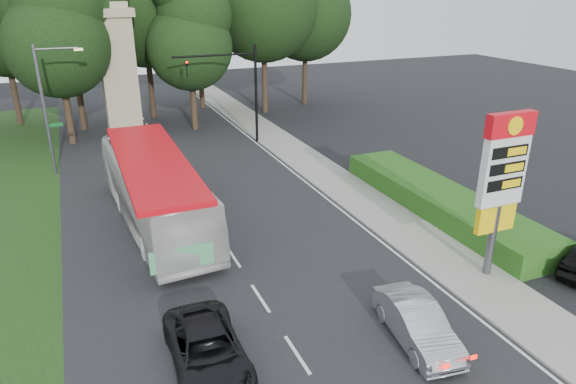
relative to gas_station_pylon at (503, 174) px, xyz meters
name	(u,v)px	position (x,y,z in m)	size (l,w,h in m)	color
ground	(304,365)	(-9.20, -1.99, -4.45)	(120.00, 120.00, 0.00)	black
road_surface	(208,217)	(-9.20, 10.01, -4.44)	(14.00, 80.00, 0.02)	black
sidewalk_right	(352,193)	(-0.70, 10.01, -4.39)	(3.00, 80.00, 0.12)	gray
grass_verge_left	(11,203)	(-18.70, 16.01, -4.44)	(5.00, 50.00, 0.02)	#193814
hedge	(440,201)	(2.30, 6.01, -3.85)	(3.00, 14.00, 1.20)	#245516
gas_station_pylon	(503,174)	(0.00, 0.00, 0.00)	(2.10, 0.45, 6.85)	#59595E
traffic_signal_mast	(239,82)	(-3.52, 22.00, 0.22)	(6.10, 0.35, 7.20)	black
streetlight_signs	(48,105)	(-16.19, 20.01, -0.01)	(2.75, 0.98, 8.00)	#59595E
monument	(118,70)	(-11.20, 28.01, 0.66)	(3.00, 3.00, 10.05)	tan
tree_east_near	(196,2)	(-3.20, 35.01, 5.23)	(8.12, 8.12, 15.95)	#2D2116
tree_monument_left	(54,23)	(-15.20, 27.01, 4.23)	(7.28, 7.28, 14.30)	#2D2116
tree_monument_right	(188,29)	(-5.70, 27.51, 3.56)	(6.72, 6.72, 13.20)	#2D2116
transit_bus	(155,192)	(-11.69, 10.22, -2.69)	(2.96, 12.66, 3.53)	silver
sedan_silver	(417,323)	(-5.21, -2.34, -3.76)	(1.46, 4.17, 1.38)	#B2B4BA
suv_charcoal	(207,350)	(-12.00, -0.93, -3.79)	(2.19, 4.75, 1.32)	black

